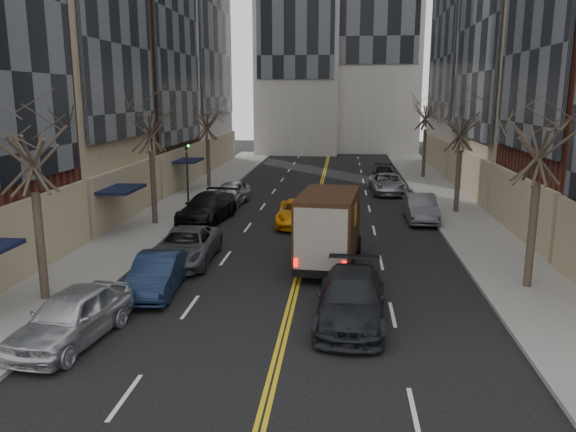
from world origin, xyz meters
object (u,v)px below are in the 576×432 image
at_px(observer_sedan, 351,299).
at_px(pedestrian, 304,232).
at_px(taxi, 298,213).
at_px(ups_truck, 329,228).

xyz_separation_m(observer_sedan, pedestrian, (-2.11, 8.27, 0.15)).
height_order(observer_sedan, taxi, observer_sedan).
distance_m(ups_truck, pedestrian, 2.59).
xyz_separation_m(ups_truck, pedestrian, (-1.22, 2.16, -0.72)).
relative_size(observer_sedan, pedestrian, 2.96).
distance_m(observer_sedan, taxi, 14.00).
bearing_deg(observer_sedan, ups_truck, 101.11).
xyz_separation_m(taxi, pedestrian, (0.75, -5.43, 0.24)).
height_order(taxi, pedestrian, pedestrian).
bearing_deg(observer_sedan, taxi, 104.65).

